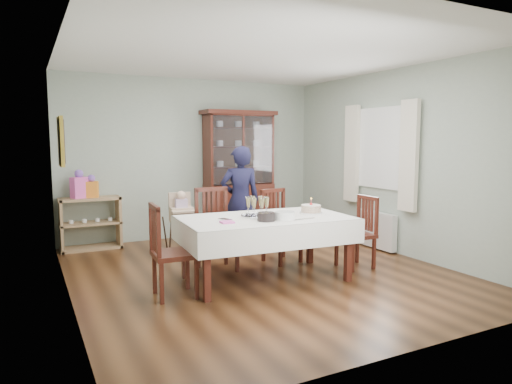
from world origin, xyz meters
TOP-DOWN VIEW (x-y plane):
  - floor at (0.00, 0.00)m, footprint 5.00×5.00m
  - room_shell at (0.00, 0.53)m, footprint 5.00×5.00m
  - dining_table at (-0.10, -0.31)m, footprint 2.07×1.27m
  - china_cabinet at (0.75, 2.26)m, footprint 1.30×0.48m
  - sideboard at (-1.75, 2.28)m, footprint 0.90×0.38m
  - picture_frame at (-2.22, 0.80)m, footprint 0.04×0.48m
  - window at (2.22, 0.30)m, footprint 0.04×1.02m
  - curtain_left at (2.16, -0.32)m, footprint 0.07×0.30m
  - curtain_right at (2.16, 0.92)m, footprint 0.07×0.30m
  - radiator at (2.16, 0.30)m, footprint 0.10×0.80m
  - chair_far_left at (-0.45, 0.36)m, footprint 0.48×0.48m
  - chair_far_right at (0.49, 0.32)m, footprint 0.52×0.52m
  - chair_end_left at (-1.26, -0.39)m, footprint 0.47×0.47m
  - chair_end_right at (1.23, -0.37)m, footprint 0.43×0.43m
  - woman at (0.17, 0.97)m, footprint 0.66×0.52m
  - high_chair at (-0.65, 1.20)m, footprint 0.47×0.47m
  - champagne_tray at (-0.17, -0.25)m, footprint 0.39×0.39m
  - birthday_cake at (0.54, -0.33)m, footprint 0.28×0.28m
  - plate_stack_dark at (-0.21, -0.54)m, footprint 0.24×0.24m
  - plate_stack_white at (0.01, -0.58)m, footprint 0.27×0.27m
  - napkin_stack at (-0.66, -0.46)m, footprint 0.15×0.15m
  - cutlery at (-0.63, -0.25)m, footprint 0.15×0.18m
  - cake_knife at (0.23, -0.65)m, footprint 0.28×0.04m
  - gift_bag_pink at (-1.89, 2.26)m, footprint 0.27×0.23m
  - gift_bag_orange at (-1.72, 2.26)m, footprint 0.22×0.18m

SIDE VIEW (x-z plane):
  - floor at x=0.00m, z-range 0.00..0.00m
  - chair_end_right at x=1.23m, z-range -0.19..0.74m
  - chair_far_right at x=0.49m, z-range -0.20..0.79m
  - chair_end_left at x=-1.26m, z-range -0.20..0.80m
  - radiator at x=2.16m, z-range 0.02..0.57m
  - chair_far_left at x=-0.45m, z-range -0.21..0.84m
  - high_chair at x=-0.65m, z-range -0.10..0.85m
  - dining_table at x=-0.10m, z-range 0.00..0.76m
  - sideboard at x=-1.75m, z-range 0.00..0.80m
  - cutlery at x=-0.63m, z-range 0.76..0.77m
  - cake_knife at x=0.23m, z-range 0.76..0.77m
  - napkin_stack at x=-0.66m, z-range 0.76..0.78m
  - woman at x=0.17m, z-range 0.00..1.58m
  - plate_stack_white at x=0.01m, z-range 0.76..0.86m
  - plate_stack_dark at x=-0.21m, z-range 0.76..0.86m
  - birthday_cake at x=0.54m, z-range 0.71..0.91m
  - champagne_tray at x=-0.17m, z-range 0.72..0.95m
  - gift_bag_orange at x=-1.72m, z-range 0.78..1.13m
  - gift_bag_pink at x=-1.89m, z-range 0.78..1.21m
  - china_cabinet at x=0.75m, z-range 0.04..2.21m
  - curtain_left at x=2.16m, z-range 0.67..2.23m
  - curtain_right at x=2.16m, z-range 0.67..2.23m
  - window at x=2.22m, z-range 0.94..2.16m
  - picture_frame at x=-2.22m, z-range 1.36..1.94m
  - room_shell at x=0.00m, z-range -0.80..4.20m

